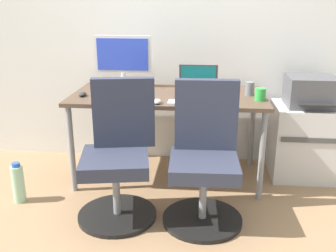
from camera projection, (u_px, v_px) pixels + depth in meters
ground_plane at (169, 176)px, 3.29m from camera, size 5.28×5.28×0.00m
back_wall at (174, 15)px, 3.30m from camera, size 4.40×0.04×2.60m
desk at (169, 102)px, 3.08m from camera, size 1.53×0.74×0.72m
office_chair_left at (119, 157)px, 2.60m from camera, size 0.54×0.54×0.94m
office_chair_right at (204, 160)px, 2.55m from camera, size 0.54×0.54×0.94m
side_cabinet at (305, 141)px, 3.22m from camera, size 0.54×0.46×0.61m
printer at (311, 91)px, 3.09m from camera, size 0.38×0.40×0.24m
water_bottle_on_floor at (18, 183)px, 2.84m from camera, size 0.09×0.09×0.31m
desktop_monitor at (123, 58)px, 3.23m from camera, size 0.48×0.18×0.43m
open_laptop at (198, 87)px, 3.07m from camera, size 0.31×0.28×0.22m
keyboard_by_monitor at (117, 93)px, 3.06m from camera, size 0.34×0.12×0.02m
keyboard_by_laptop at (192, 103)px, 2.77m from camera, size 0.34×0.12×0.02m
mouse_by_monitor at (157, 101)px, 2.78m from camera, size 0.06×0.10×0.03m
mouse_by_laptop at (82, 94)px, 2.99m from camera, size 0.06×0.10×0.03m
coffee_mug at (260, 94)px, 2.86m from camera, size 0.08×0.08×0.09m
pen_cup at (250, 89)px, 3.01m from camera, size 0.07×0.07×0.10m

